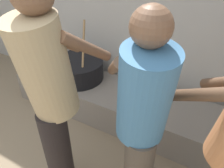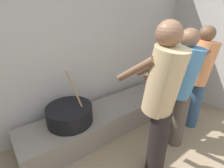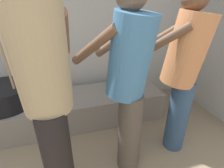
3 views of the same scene
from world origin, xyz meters
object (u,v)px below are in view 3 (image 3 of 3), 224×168
Objects in this scene: cook_in_tan_shirt at (46,87)px; cook_in_blue_shirt at (129,78)px; cooking_pot_main at (4,96)px; cook_in_orange_shirt at (183,69)px.

cook_in_blue_shirt is at bearing 13.40° from cook_in_tan_shirt.
cook_in_orange_shirt reaches higher than cooking_pot_main.
cook_in_tan_shirt reaches higher than cook_in_orange_shirt.
cook_in_orange_shirt is 0.92× the size of cook_in_tan_shirt.
cook_in_tan_shirt reaches higher than cooking_pot_main.
cooking_pot_main is at bearing 119.38° from cook_in_tan_shirt.
cook_in_orange_shirt is at bearing 8.04° from cook_in_blue_shirt.
cook_in_orange_shirt is at bearing -24.39° from cooking_pot_main.
cook_in_blue_shirt is (-0.54, -0.08, 0.01)m from cook_in_orange_shirt.
cooking_pot_main is 0.44× the size of cook_in_blue_shirt.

